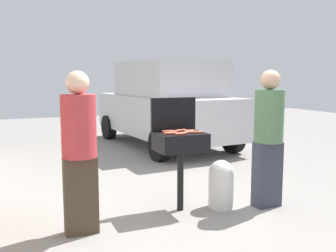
{
  "coord_description": "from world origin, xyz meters",
  "views": [
    {
      "loc": [
        -2.05,
        -4.14,
        1.65
      ],
      "look_at": [
        -0.11,
        0.47,
        1.0
      ],
      "focal_mm": 39.95,
      "sensor_mm": 36.0,
      "label": 1
    }
  ],
  "objects_px": {
    "hot_dog_10": "(181,130)",
    "person_left": "(79,147)",
    "hot_dog_3": "(191,131)",
    "hot_dog_0": "(173,133)",
    "hot_dog_2": "(189,131)",
    "parked_minivan": "(166,104)",
    "propane_tank": "(221,183)",
    "hot_dog_8": "(167,132)",
    "hot_dog_6": "(180,134)",
    "hot_dog_1": "(183,133)",
    "bbq_grill": "(181,145)",
    "hot_dog_12": "(172,133)",
    "hot_dog_4": "(167,131)",
    "hot_dog_5": "(169,133)",
    "person_right": "(268,134)",
    "hot_dog_7": "(189,132)",
    "hot_dog_11": "(176,131)",
    "hot_dog_9": "(199,132)"
  },
  "relations": [
    {
      "from": "hot_dog_9",
      "to": "parked_minivan",
      "type": "height_order",
      "value": "parked_minivan"
    },
    {
      "from": "hot_dog_5",
      "to": "hot_dog_8",
      "type": "xyz_separation_m",
      "value": [
        0.03,
        0.13,
        0.0
      ]
    },
    {
      "from": "hot_dog_5",
      "to": "person_left",
      "type": "bearing_deg",
      "value": -170.79
    },
    {
      "from": "hot_dog_0",
      "to": "hot_dog_6",
      "type": "height_order",
      "value": "same"
    },
    {
      "from": "hot_dog_8",
      "to": "hot_dog_11",
      "type": "relative_size",
      "value": 1.0
    },
    {
      "from": "hot_dog_6",
      "to": "person_right",
      "type": "height_order",
      "value": "person_right"
    },
    {
      "from": "hot_dog_8",
      "to": "parked_minivan",
      "type": "relative_size",
      "value": 0.03
    },
    {
      "from": "hot_dog_7",
      "to": "hot_dog_12",
      "type": "distance_m",
      "value": 0.22
    },
    {
      "from": "hot_dog_8",
      "to": "propane_tank",
      "type": "height_order",
      "value": "hot_dog_8"
    },
    {
      "from": "hot_dog_1",
      "to": "hot_dog_4",
      "type": "relative_size",
      "value": 1.0
    },
    {
      "from": "bbq_grill",
      "to": "person_right",
      "type": "bearing_deg",
      "value": -15.27
    },
    {
      "from": "hot_dog_12",
      "to": "person_left",
      "type": "height_order",
      "value": "person_left"
    },
    {
      "from": "bbq_grill",
      "to": "hot_dog_1",
      "type": "distance_m",
      "value": 0.19
    },
    {
      "from": "hot_dog_10",
      "to": "person_right",
      "type": "bearing_deg",
      "value": -22.56
    },
    {
      "from": "hot_dog_2",
      "to": "hot_dog_6",
      "type": "relative_size",
      "value": 1.0
    },
    {
      "from": "hot_dog_12",
      "to": "hot_dog_10",
      "type": "bearing_deg",
      "value": 36.97
    },
    {
      "from": "parked_minivan",
      "to": "propane_tank",
      "type": "bearing_deg",
      "value": 71.54
    },
    {
      "from": "parked_minivan",
      "to": "hot_dog_8",
      "type": "bearing_deg",
      "value": 62.77
    },
    {
      "from": "bbq_grill",
      "to": "hot_dog_11",
      "type": "distance_m",
      "value": 0.19
    },
    {
      "from": "bbq_grill",
      "to": "hot_dog_12",
      "type": "xyz_separation_m",
      "value": [
        -0.13,
        -0.02,
        0.16
      ]
    },
    {
      "from": "hot_dog_2",
      "to": "hot_dog_5",
      "type": "relative_size",
      "value": 1.0
    },
    {
      "from": "hot_dog_8",
      "to": "hot_dog_11",
      "type": "xyz_separation_m",
      "value": [
        0.12,
        0.01,
        0.0
      ]
    },
    {
      "from": "hot_dog_0",
      "to": "hot_dog_2",
      "type": "xyz_separation_m",
      "value": [
        0.28,
        0.15,
        0.0
      ]
    },
    {
      "from": "hot_dog_1",
      "to": "hot_dog_2",
      "type": "bearing_deg",
      "value": 44.92
    },
    {
      "from": "hot_dog_3",
      "to": "hot_dog_4",
      "type": "distance_m",
      "value": 0.29
    },
    {
      "from": "hot_dog_3",
      "to": "hot_dog_4",
      "type": "relative_size",
      "value": 1.0
    },
    {
      "from": "hot_dog_10",
      "to": "person_left",
      "type": "relative_size",
      "value": 0.08
    },
    {
      "from": "hot_dog_0",
      "to": "hot_dog_10",
      "type": "xyz_separation_m",
      "value": [
        0.21,
        0.21,
        0.0
      ]
    },
    {
      "from": "hot_dog_4",
      "to": "hot_dog_10",
      "type": "xyz_separation_m",
      "value": [
        0.19,
        -0.0,
        0.0
      ]
    },
    {
      "from": "bbq_grill",
      "to": "propane_tank",
      "type": "height_order",
      "value": "bbq_grill"
    },
    {
      "from": "hot_dog_2",
      "to": "hot_dog_5",
      "type": "distance_m",
      "value": 0.34
    },
    {
      "from": "hot_dog_5",
      "to": "hot_dog_3",
      "type": "bearing_deg",
      "value": 9.1
    },
    {
      "from": "person_right",
      "to": "hot_dog_7",
      "type": "bearing_deg",
      "value": -8.13
    },
    {
      "from": "hot_dog_3",
      "to": "hot_dog_10",
      "type": "distance_m",
      "value": 0.14
    },
    {
      "from": "hot_dog_2",
      "to": "hot_dog_4",
      "type": "relative_size",
      "value": 1.0
    },
    {
      "from": "hot_dog_10",
      "to": "propane_tank",
      "type": "height_order",
      "value": "hot_dog_10"
    },
    {
      "from": "hot_dog_10",
      "to": "parked_minivan",
      "type": "bearing_deg",
      "value": 70.15
    },
    {
      "from": "hot_dog_10",
      "to": "hot_dog_11",
      "type": "height_order",
      "value": "same"
    },
    {
      "from": "hot_dog_5",
      "to": "hot_dog_10",
      "type": "xyz_separation_m",
      "value": [
        0.24,
        0.18,
        0.0
      ]
    },
    {
      "from": "hot_dog_0",
      "to": "hot_dog_1",
      "type": "distance_m",
      "value": 0.12
    },
    {
      "from": "hot_dog_1",
      "to": "person_left",
      "type": "relative_size",
      "value": 0.08
    },
    {
      "from": "hot_dog_6",
      "to": "hot_dog_10",
      "type": "height_order",
      "value": "same"
    },
    {
      "from": "hot_dog_1",
      "to": "propane_tank",
      "type": "relative_size",
      "value": 0.21
    },
    {
      "from": "hot_dog_4",
      "to": "hot_dog_7",
      "type": "distance_m",
      "value": 0.29
    },
    {
      "from": "hot_dog_0",
      "to": "person_right",
      "type": "bearing_deg",
      "value": -9.9
    },
    {
      "from": "hot_dog_2",
      "to": "hot_dog_3",
      "type": "height_order",
      "value": "same"
    },
    {
      "from": "hot_dog_2",
      "to": "person_right",
      "type": "xyz_separation_m",
      "value": [
        0.94,
        -0.36,
        -0.04
      ]
    },
    {
      "from": "hot_dog_5",
      "to": "parked_minivan",
      "type": "relative_size",
      "value": 0.03
    },
    {
      "from": "hot_dog_2",
      "to": "hot_dog_7",
      "type": "relative_size",
      "value": 1.0
    },
    {
      "from": "hot_dog_4",
      "to": "propane_tank",
      "type": "bearing_deg",
      "value": -21.75
    }
  ]
}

